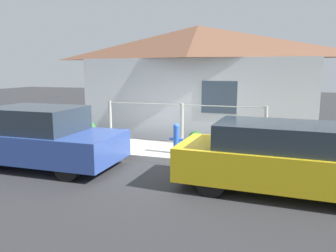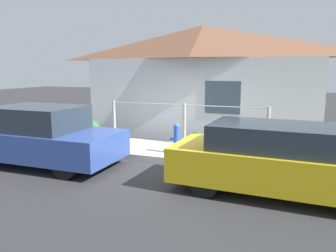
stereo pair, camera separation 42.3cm
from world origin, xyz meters
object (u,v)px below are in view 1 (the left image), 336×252
object	(u,v)px
potted_plant_by_fence	(87,130)
potted_plant_corner	(273,143)
car_left	(42,138)
potted_plant_near_hydrant	(195,140)
fire_hydrant	(176,138)
car_right	(282,158)

from	to	relation	value
potted_plant_by_fence	potted_plant_corner	distance (m)	5.51
car_left	potted_plant_by_fence	world-z (taller)	car_left
potted_plant_near_hydrant	potted_plant_by_fence	distance (m)	3.45
fire_hydrant	potted_plant_near_hydrant	distance (m)	0.75
fire_hydrant	car_left	bearing A→B (deg)	-149.57
fire_hydrant	potted_plant_by_fence	distance (m)	3.14
fire_hydrant	potted_plant_corner	size ratio (longest dim) A/B	1.39
potted_plant_by_fence	fire_hydrant	bearing A→B (deg)	-10.74
potted_plant_near_hydrant	potted_plant_corner	bearing A→B (deg)	-2.04
car_right	fire_hydrant	distance (m)	3.12
potted_plant_by_fence	potted_plant_corner	size ratio (longest dim) A/B	1.13
potted_plant_by_fence	potted_plant_corner	xyz separation A→B (m)	(5.51, -0.02, -0.03)
potted_plant_near_hydrant	car_left	bearing A→B (deg)	-144.39
potted_plant_near_hydrant	fire_hydrant	bearing A→B (deg)	-119.96
potted_plant_near_hydrant	potted_plant_corner	xyz separation A→B (m)	(2.06, -0.07, 0.06)
fire_hydrant	potted_plant_corner	xyz separation A→B (m)	(2.43, 0.56, -0.11)
fire_hydrant	potted_plant_by_fence	xyz separation A→B (m)	(-3.08, 0.58, -0.07)
potted_plant_corner	fire_hydrant	bearing A→B (deg)	-166.98
fire_hydrant	potted_plant_near_hydrant	xyz separation A→B (m)	(0.37, 0.63, -0.16)
car_left	car_right	world-z (taller)	car_left
car_left	potted_plant_by_fence	bearing A→B (deg)	94.26
car_left	potted_plant_near_hydrant	size ratio (longest dim) A/B	7.51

